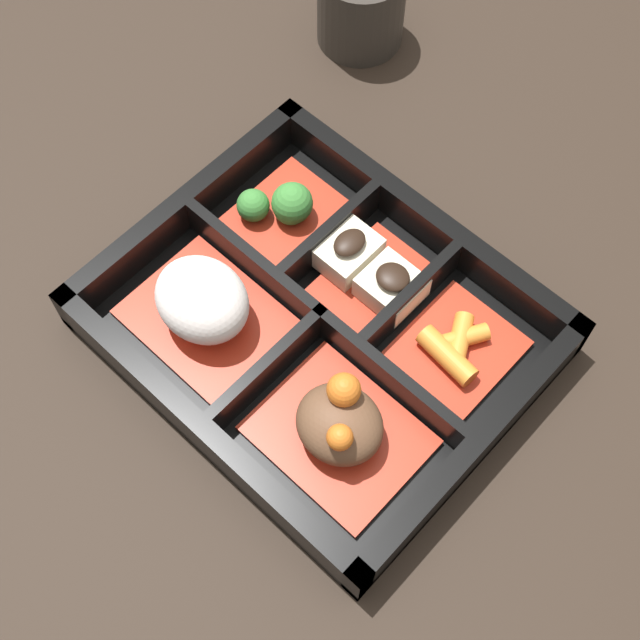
% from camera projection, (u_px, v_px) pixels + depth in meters
% --- Properties ---
extents(ground_plane, '(3.00, 3.00, 0.00)m').
position_uv_depth(ground_plane, '(320.00, 336.00, 0.64)').
color(ground_plane, black).
extents(bento_base, '(0.29, 0.24, 0.01)m').
position_uv_depth(bento_base, '(320.00, 333.00, 0.64)').
color(bento_base, black).
rests_on(bento_base, ground_plane).
extents(bento_rim, '(0.29, 0.24, 0.04)m').
position_uv_depth(bento_rim, '(322.00, 320.00, 0.63)').
color(bento_rim, black).
rests_on(bento_rim, ground_plane).
extents(bowl_stew, '(0.11, 0.09, 0.06)m').
position_uv_depth(bowl_stew, '(340.00, 425.00, 0.58)').
color(bowl_stew, '#B22D19').
rests_on(bowl_stew, bento_base).
extents(bowl_rice, '(0.11, 0.09, 0.06)m').
position_uv_depth(bowl_rice, '(203.00, 303.00, 0.62)').
color(bowl_rice, '#B22D19').
rests_on(bowl_rice, bento_base).
extents(bowl_carrots, '(0.07, 0.08, 0.02)m').
position_uv_depth(bowl_carrots, '(456.00, 348.00, 0.62)').
color(bowl_carrots, '#B22D19').
rests_on(bowl_carrots, bento_base).
extents(bowl_tofu, '(0.08, 0.08, 0.03)m').
position_uv_depth(bowl_tofu, '(370.00, 271.00, 0.64)').
color(bowl_tofu, '#B22D19').
rests_on(bowl_tofu, bento_base).
extents(bowl_greens, '(0.07, 0.08, 0.04)m').
position_uv_depth(bowl_greens, '(284.00, 207.00, 0.67)').
color(bowl_greens, '#B22D19').
rests_on(bowl_greens, bento_base).
extents(tea_cup, '(0.07, 0.07, 0.07)m').
position_uv_depth(tea_cup, '(361.00, 4.00, 0.74)').
color(tea_cup, '#2D2823').
rests_on(tea_cup, ground_plane).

